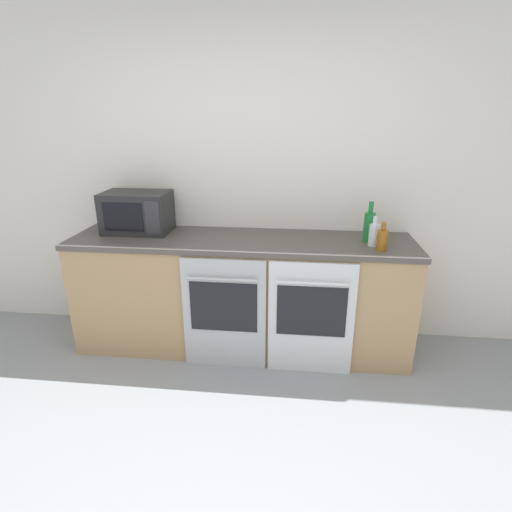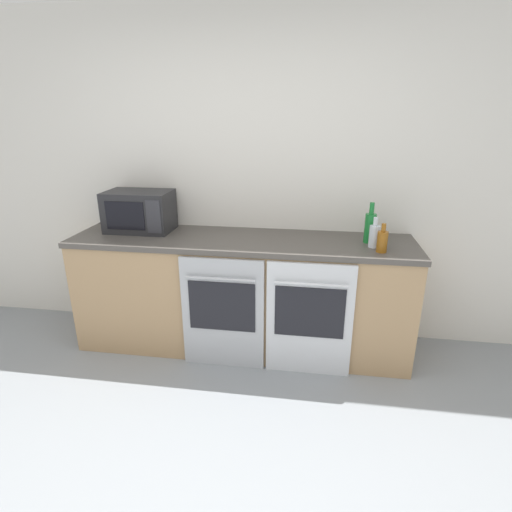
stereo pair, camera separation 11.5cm
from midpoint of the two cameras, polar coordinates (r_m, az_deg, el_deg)
The scene contains 8 objects.
wall_back at distance 3.28m, azimuth -2.42°, elevation 10.64°, with size 10.00×0.06×2.60m.
counter_back at distance 3.21m, azimuth -3.09°, elevation -5.33°, with size 2.61×0.64×0.92m.
oven_left at distance 2.95m, azimuth -5.70°, elevation -8.23°, with size 0.61×0.06×0.87m.
oven_right at distance 2.89m, azimuth 6.72°, elevation -8.84°, with size 0.61×0.06×0.87m.
microwave at distance 3.33m, azimuth -17.57°, elevation 5.98°, with size 0.51×0.33×0.32m.
bottle_amber at distance 2.87m, azimuth 16.51°, elevation 2.28°, with size 0.07×0.07×0.20m.
bottle_green at distance 3.04m, azimuth 14.83°, elevation 4.18°, with size 0.08×0.08×0.30m.
bottle_clear at distance 2.96m, azimuth 15.42°, elevation 3.02°, with size 0.07×0.07×0.22m.
Camera 1 is at (0.42, -1.20, 1.82)m, focal length 28.00 mm.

